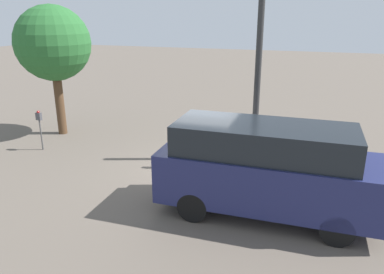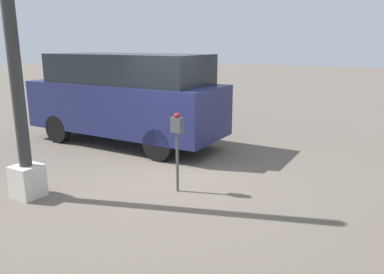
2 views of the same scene
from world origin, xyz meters
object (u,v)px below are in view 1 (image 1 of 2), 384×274
Objects in this scene: parking_meter_near at (182,137)px; street_tree at (53,44)px; parking_meter_far at (39,121)px; parked_van at (266,168)px; lamp_post at (256,99)px.

street_tree reaches higher than parking_meter_near.
parking_meter_far is 0.28× the size of parked_van.
lamp_post is 3.76m from parked_van.
parked_van is (2.88, -2.08, 0.20)m from parking_meter_near.
lamp_post is at bearing 40.92° from parking_meter_near.
lamp_post reaches higher than parked_van.
parking_meter_near is 2.71m from lamp_post.
parking_meter_near is 3.56m from parked_van.
parking_meter_far is at bearing -74.25° from street_tree.
parking_meter_near is 0.28× the size of street_tree.
street_tree is (-5.82, 1.80, 2.52)m from parking_meter_near.
lamp_post is at bearing 16.47° from parking_meter_far.
parked_van is 9.81m from street_tree.
lamp_post reaches higher than parking_meter_near.
lamp_post reaches higher than street_tree.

